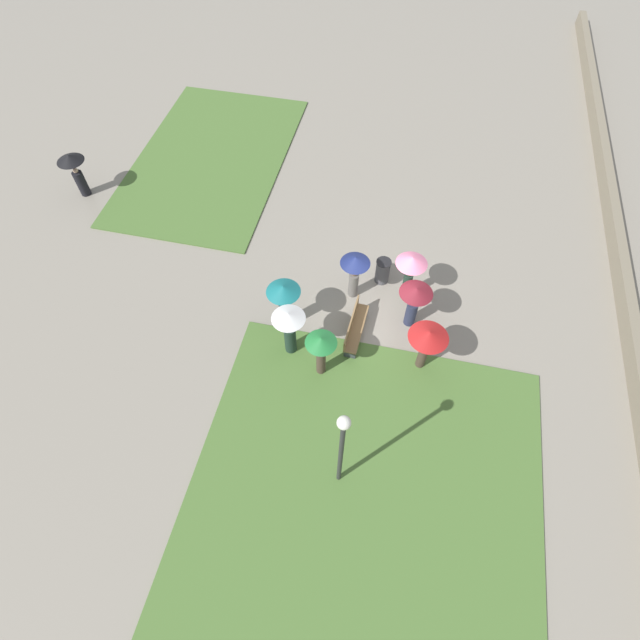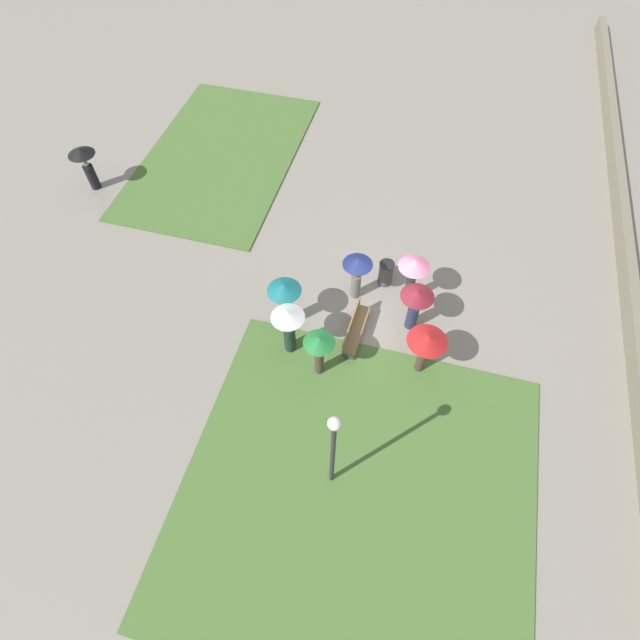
{
  "view_description": "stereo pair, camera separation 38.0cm",
  "coord_description": "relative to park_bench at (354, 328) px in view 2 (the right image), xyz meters",
  "views": [
    {
      "loc": [
        -10.15,
        -0.24,
        13.66
      ],
      "look_at": [
        -1.53,
        1.68,
        0.98
      ],
      "focal_mm": 28.0,
      "sensor_mm": 36.0,
      "label": 1
    },
    {
      "loc": [
        -10.06,
        -0.61,
        13.66
      ],
      "look_at": [
        -1.53,
        1.68,
        0.98
      ],
      "focal_mm": 28.0,
      "sensor_mm": 36.0,
      "label": 2
    }
  ],
  "objects": [
    {
      "name": "parapet_wall",
      "position": [
        1.21,
        -8.68,
        -0.13
      ],
      "size": [
        45.0,
        0.35,
        0.69
      ],
      "color": "gray",
      "rests_on": "ground_plane"
    },
    {
      "name": "crowd_person_pink",
      "position": [
        1.97,
        -1.42,
        1.02
      ],
      "size": [
        1.03,
        1.03,
        1.97
      ],
      "rotation": [
        0.0,
        0.0,
        1.24
      ],
      "color": "#1E3328",
      "rests_on": "ground_plane"
    },
    {
      "name": "crowd_person_teal",
      "position": [
        -0.03,
        2.26,
        0.88
      ],
      "size": [
        1.07,
        1.07,
        1.96
      ],
      "rotation": [
        0.0,
        0.0,
        5.61
      ],
      "color": "black",
      "rests_on": "ground_plane"
    },
    {
      "name": "trash_bin",
      "position": [
        2.5,
        -0.54,
        0.01
      ],
      "size": [
        0.53,
        0.53,
        0.97
      ],
      "color": "#4C4C51",
      "rests_on": "ground_plane"
    },
    {
      "name": "lamp_post",
      "position": [
        -4.71,
        -0.45,
        2.09
      ],
      "size": [
        0.32,
        0.32,
        3.94
      ],
      "color": "#2D2D30",
      "rests_on": "ground_plane"
    },
    {
      "name": "crowd_person_navy",
      "position": [
        1.67,
        0.34,
        0.89
      ],
      "size": [
        0.98,
        0.98,
        1.87
      ],
      "rotation": [
        0.0,
        0.0,
        2.27
      ],
      "color": "slate",
      "rests_on": "ground_plane"
    },
    {
      "name": "ground_plane",
      "position": [
        1.21,
        -0.63,
        -0.48
      ],
      "size": [
        90.0,
        90.0,
        0.0
      ],
      "primitive_type": "plane",
      "color": "gray"
    },
    {
      "name": "crowd_person_white",
      "position": [
        -0.99,
        1.85,
        0.86
      ],
      "size": [
        1.02,
        1.02,
        1.97
      ],
      "rotation": [
        0.0,
        0.0,
        2.03
      ],
      "color": "#1E3328",
      "rests_on": "ground_plane"
    },
    {
      "name": "lawn_patch_near",
      "position": [
        -4.87,
        -1.2,
        -0.45
      ],
      "size": [
        9.21,
        9.34,
        0.06
      ],
      "color": "#4C7033",
      "rests_on": "ground_plane"
    },
    {
      "name": "lone_walker_far_path",
      "position": [
        4.38,
        11.81,
        0.81
      ],
      "size": [
        1.03,
        1.03,
        1.86
      ],
      "rotation": [
        0.0,
        0.0,
        0.72
      ],
      "color": "black",
      "rests_on": "ground_plane"
    },
    {
      "name": "crowd_person_green",
      "position": [
        -1.54,
        0.75,
        0.91
      ],
      "size": [
        0.94,
        0.94,
        1.88
      ],
      "rotation": [
        0.0,
        0.0,
        3.65
      ],
      "color": "#47382D",
      "rests_on": "ground_plane"
    },
    {
      "name": "crowd_person_red",
      "position": [
        -0.66,
        -2.22,
        1.04
      ],
      "size": [
        1.19,
        1.19,
        1.88
      ],
      "rotation": [
        0.0,
        0.0,
        5.68
      ],
      "color": "#47382D",
      "rests_on": "ground_plane"
    },
    {
      "name": "park_bench",
      "position": [
        0.0,
        0.0,
        0.0
      ],
      "size": [
        1.96,
        0.52,
        0.9
      ],
      "rotation": [
        0.0,
        0.0,
        -0.05
      ],
      "color": "brown",
      "rests_on": "ground_plane"
    },
    {
      "name": "crowd_person_maroon",
      "position": [
        0.9,
        -1.7,
        0.77
      ],
      "size": [
        1.05,
        1.05,
        1.78
      ],
      "rotation": [
        0.0,
        0.0,
        3.58
      ],
      "color": "#282D47",
      "rests_on": "ground_plane"
    },
    {
      "name": "lawn_patch_far",
      "position": [
        7.6,
        7.63,
        -0.45
      ],
      "size": [
        10.0,
        6.16,
        0.06
      ],
      "color": "#4C7033",
      "rests_on": "ground_plane"
    }
  ]
}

